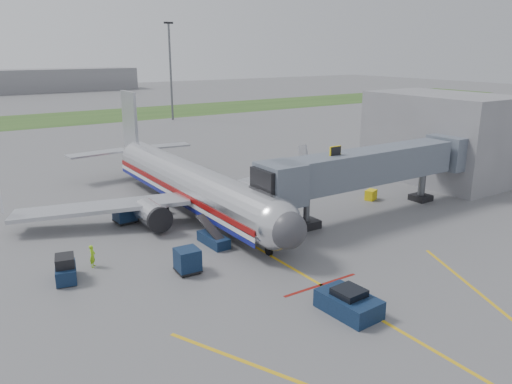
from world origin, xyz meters
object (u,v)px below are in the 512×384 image
airliner (190,183)px  baggage_tug (66,270)px  ramp_worker (92,256)px  pushback_tug (349,303)px  belt_loader (213,239)px

airliner → baggage_tug: 16.74m
baggage_tug → ramp_worker: size_ratio=1.65×
pushback_tug → ramp_worker: size_ratio=2.31×
airliner → belt_loader: bearing=-105.4°
pushback_tug → ramp_worker: (-10.69, 14.74, 0.18)m
airliner → ramp_worker: airliner is taller
airliner → ramp_worker: (-11.68, -8.12, -1.83)m
pushback_tug → baggage_tug: bearing=133.4°
airliner → ramp_worker: 14.34m
baggage_tug → ramp_worker: baggage_tug is taller
pushback_tug → baggage_tug: 18.65m
baggage_tug → airliner: bearing=34.0°
ramp_worker → airliner: bearing=-22.9°
ramp_worker → baggage_tug: bearing=151.5°
baggage_tug → belt_loader: (11.29, 0.19, -0.30)m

